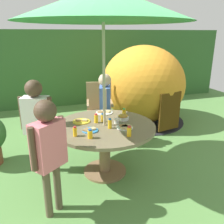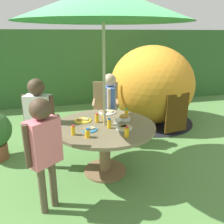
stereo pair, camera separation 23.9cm
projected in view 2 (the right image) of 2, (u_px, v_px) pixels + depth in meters
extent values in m
cube|color=#548442|center=(105.00, 172.00, 3.30)|extent=(10.00, 10.00, 0.02)
cube|color=#33602D|center=(76.00, 67.00, 6.40)|extent=(9.00, 0.70, 1.91)
cylinder|color=brown|center=(105.00, 170.00, 3.29)|extent=(0.58, 0.58, 0.03)
cylinder|color=brown|center=(105.00, 150.00, 3.19)|extent=(0.15, 0.15, 0.65)
cylinder|color=#75664C|center=(105.00, 126.00, 3.08)|extent=(1.32, 1.32, 0.04)
cylinder|color=#B7AD8C|center=(104.00, 90.00, 2.93)|extent=(0.04, 0.04, 2.32)
cone|color=#388C4C|center=(103.00, 4.00, 2.62)|extent=(2.01, 2.01, 0.38)
cylinder|color=tan|center=(94.00, 130.00, 4.18)|extent=(0.04, 0.04, 0.41)
cylinder|color=tan|center=(117.00, 130.00, 4.19)|extent=(0.04, 0.04, 0.41)
cylinder|color=tan|center=(95.00, 121.00, 4.60)|extent=(0.04, 0.04, 0.41)
cylinder|color=tan|center=(116.00, 121.00, 4.61)|extent=(0.04, 0.04, 0.41)
cube|color=tan|center=(105.00, 114.00, 4.33)|extent=(0.55, 0.57, 0.04)
cube|color=tan|center=(105.00, 96.00, 4.45)|extent=(0.46, 0.13, 0.53)
cube|color=tan|center=(94.00, 102.00, 4.25)|extent=(0.14, 0.48, 0.03)
cube|color=tan|center=(117.00, 102.00, 4.26)|extent=(0.14, 0.48, 0.03)
ellipsoid|color=orange|center=(152.00, 85.00, 4.94)|extent=(2.01, 2.05, 1.60)
cylinder|color=black|center=(150.00, 120.00, 5.19)|extent=(2.10, 2.10, 0.01)
cube|color=#4B310D|center=(177.00, 113.00, 4.31)|extent=(0.48, 0.12, 0.72)
cylinder|color=brown|center=(110.00, 127.00, 4.13)|extent=(0.07, 0.07, 0.55)
cylinder|color=brown|center=(109.00, 130.00, 4.00)|extent=(0.07, 0.07, 0.55)
cube|color=#4C72C6|center=(110.00, 100.00, 3.91)|extent=(0.26, 0.35, 0.46)
cylinder|color=#D8B293|center=(110.00, 96.00, 4.07)|extent=(0.06, 0.06, 0.41)
cylinder|color=#D8B293|center=(109.00, 102.00, 3.73)|extent=(0.06, 0.06, 0.41)
sphere|color=#D8B293|center=(110.00, 80.00, 3.80)|extent=(0.21, 0.21, 0.21)
cylinder|color=#3F3F47|center=(38.00, 149.00, 3.31)|extent=(0.08, 0.08, 0.58)
cylinder|color=#3F3F47|center=(47.00, 149.00, 3.29)|extent=(0.08, 0.08, 0.58)
cube|color=white|center=(39.00, 113.00, 3.13)|extent=(0.38, 0.29, 0.49)
cylinder|color=#4C3828|center=(25.00, 111.00, 3.15)|extent=(0.06, 0.06, 0.44)
cylinder|color=#4C3828|center=(52.00, 112.00, 3.11)|extent=(0.06, 0.06, 0.44)
sphere|color=#4C3828|center=(36.00, 87.00, 3.02)|extent=(0.22, 0.22, 0.22)
cylinder|color=brown|center=(43.00, 190.00, 2.46)|extent=(0.08, 0.08, 0.56)
cylinder|color=brown|center=(53.00, 183.00, 2.56)|extent=(0.08, 0.08, 0.56)
cube|color=#EA727F|center=(44.00, 142.00, 2.35)|extent=(0.37, 0.34, 0.47)
cylinder|color=#4C3828|center=(27.00, 146.00, 2.20)|extent=(0.06, 0.06, 0.43)
cylinder|color=#4C3828|center=(58.00, 134.00, 2.47)|extent=(0.06, 0.06, 0.43)
sphere|color=#4C3828|center=(40.00, 109.00, 2.24)|extent=(0.21, 0.21, 0.21)
cylinder|color=white|center=(124.00, 119.00, 3.24)|extent=(0.16, 0.16, 0.04)
ellipsoid|color=gold|center=(124.00, 116.00, 3.23)|extent=(0.13, 0.13, 0.04)
cylinder|color=yellow|center=(83.00, 120.00, 3.21)|extent=(0.23, 0.23, 0.01)
cube|color=tan|center=(86.00, 119.00, 3.21)|extent=(0.08, 0.08, 0.02)
cube|color=#9E7547|center=(80.00, 119.00, 3.21)|extent=(0.08, 0.08, 0.02)
cylinder|color=white|center=(107.00, 112.00, 3.54)|extent=(0.25, 0.25, 0.01)
cube|color=tan|center=(110.00, 111.00, 3.53)|extent=(0.11, 0.11, 0.02)
cube|color=#9E7547|center=(104.00, 111.00, 3.53)|extent=(0.11, 0.11, 0.02)
cylinder|color=white|center=(124.00, 128.00, 2.96)|extent=(0.21, 0.21, 0.01)
cube|color=tan|center=(127.00, 127.00, 2.96)|extent=(0.12, 0.12, 0.02)
cube|color=#9E7547|center=(123.00, 126.00, 2.97)|extent=(0.09, 0.09, 0.02)
cube|color=tan|center=(124.00, 128.00, 2.92)|extent=(0.12, 0.12, 0.02)
cylinder|color=#338CD8|center=(89.00, 130.00, 2.91)|extent=(0.20, 0.20, 0.01)
cube|color=tan|center=(92.00, 128.00, 2.91)|extent=(0.08, 0.08, 0.02)
cube|color=#9E7547|center=(86.00, 129.00, 2.89)|extent=(0.12, 0.12, 0.02)
cylinder|color=yellow|center=(126.00, 113.00, 3.39)|extent=(0.05, 0.05, 0.09)
cylinder|color=green|center=(126.00, 109.00, 3.38)|extent=(0.04, 0.04, 0.02)
cylinder|color=yellow|center=(87.00, 134.00, 2.69)|extent=(0.06, 0.06, 0.09)
cylinder|color=blue|center=(87.00, 129.00, 2.68)|extent=(0.04, 0.04, 0.02)
cylinder|color=yellow|center=(104.00, 118.00, 3.18)|extent=(0.04, 0.04, 0.10)
cylinder|color=blue|center=(103.00, 114.00, 3.17)|extent=(0.03, 0.03, 0.02)
cylinder|color=yellow|center=(73.00, 131.00, 2.76)|extent=(0.05, 0.05, 0.10)
cylinder|color=red|center=(73.00, 126.00, 2.74)|extent=(0.03, 0.03, 0.02)
cylinder|color=yellow|center=(109.00, 124.00, 2.95)|extent=(0.05, 0.05, 0.11)
cylinder|color=blue|center=(109.00, 119.00, 2.93)|extent=(0.03, 0.03, 0.02)
cylinder|color=yellow|center=(97.00, 118.00, 3.15)|extent=(0.05, 0.05, 0.11)
cylinder|color=red|center=(97.00, 114.00, 3.13)|extent=(0.04, 0.04, 0.02)
cylinder|color=yellow|center=(127.00, 132.00, 2.71)|extent=(0.05, 0.05, 0.11)
cylinder|color=red|center=(127.00, 127.00, 2.69)|extent=(0.04, 0.04, 0.02)
cylinder|color=white|center=(117.00, 121.00, 3.11)|extent=(0.06, 0.06, 0.07)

